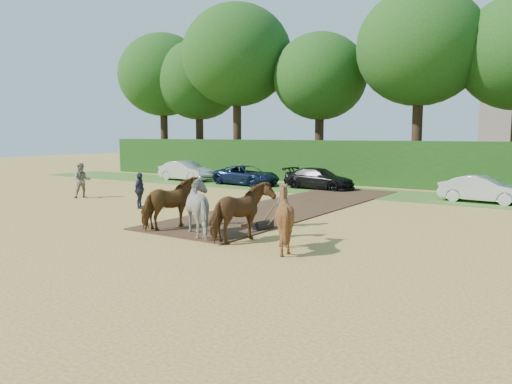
{
  "coord_description": "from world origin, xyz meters",
  "views": [
    {
      "loc": [
        13.08,
        -13.53,
        3.43
      ],
      "look_at": [
        3.35,
        0.98,
        1.4
      ],
      "focal_mm": 35.0,
      "sensor_mm": 36.0,
      "label": 1
    }
  ],
  "objects": [
    {
      "name": "church",
      "position": [
        4.0,
        55.0,
        13.73
      ],
      "size": [
        5.2,
        5.2,
        27.0
      ],
      "color": "slate",
      "rests_on": "ground"
    },
    {
      "name": "earth_strip",
      "position": [
        1.5,
        7.0,
        0.03
      ],
      "size": [
        4.5,
        17.0,
        0.05
      ],
      "primitive_type": "cube",
      "color": "#472D1C",
      "rests_on": "ground"
    },
    {
      "name": "spectator_near",
      "position": [
        -9.61,
        3.44,
        0.95
      ],
      "size": [
        1.13,
        1.17,
        1.9
      ],
      "primitive_type": "imported",
      "rotation": [
        0.0,
        0.0,
        0.93
      ],
      "color": "tan",
      "rests_on": "ground"
    },
    {
      "name": "spectator_far",
      "position": [
        -4.13,
        2.48,
        0.83
      ],
      "size": [
        0.78,
        1.06,
        1.67
      ],
      "primitive_type": "imported",
      "rotation": [
        0.0,
        0.0,
        2.01
      ],
      "color": "#272834",
      "rests_on": "ground"
    },
    {
      "name": "plough_team",
      "position": [
        3.18,
        -0.63,
        0.95
      ],
      "size": [
        6.52,
        4.54,
        1.92
      ],
      "color": "brown",
      "rests_on": "ground"
    },
    {
      "name": "hedgerow",
      "position": [
        0.0,
        18.5,
        1.5
      ],
      "size": [
        46.0,
        1.6,
        3.0
      ],
      "primitive_type": "cube",
      "color": "#14380F",
      "rests_on": "ground"
    },
    {
      "name": "parked_cars",
      "position": [
        1.91,
        13.94,
        0.69
      ],
      "size": [
        31.65,
        3.16,
        1.46
      ],
      "color": "silver",
      "rests_on": "ground"
    },
    {
      "name": "treeline",
      "position": [
        -1.69,
        21.69,
        8.97
      ],
      "size": [
        48.7,
        10.6,
        14.21
      ],
      "color": "#382616",
      "rests_on": "ground"
    },
    {
      "name": "grass_verge",
      "position": [
        0.0,
        14.0,
        0.01
      ],
      "size": [
        50.0,
        5.0,
        0.03
      ],
      "primitive_type": "cube",
      "color": "#38601E",
      "rests_on": "ground"
    },
    {
      "name": "ground",
      "position": [
        0.0,
        0.0,
        0.0
      ],
      "size": [
        120.0,
        120.0,
        0.0
      ],
      "primitive_type": "plane",
      "color": "gold",
      "rests_on": "ground"
    }
  ]
}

